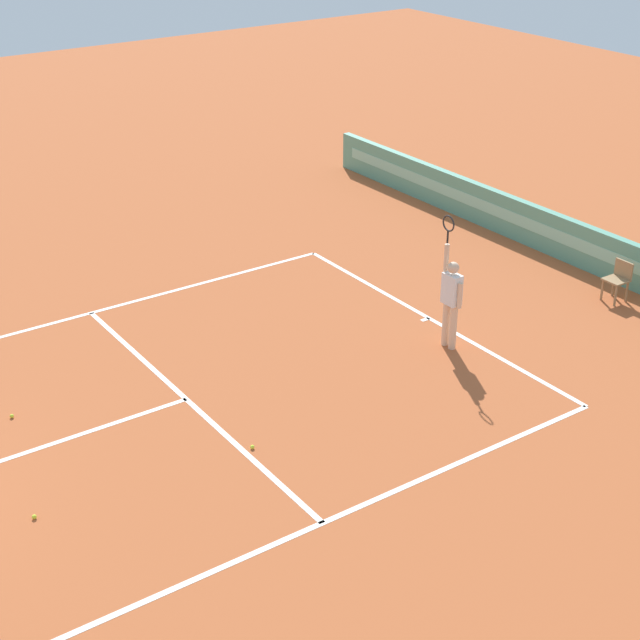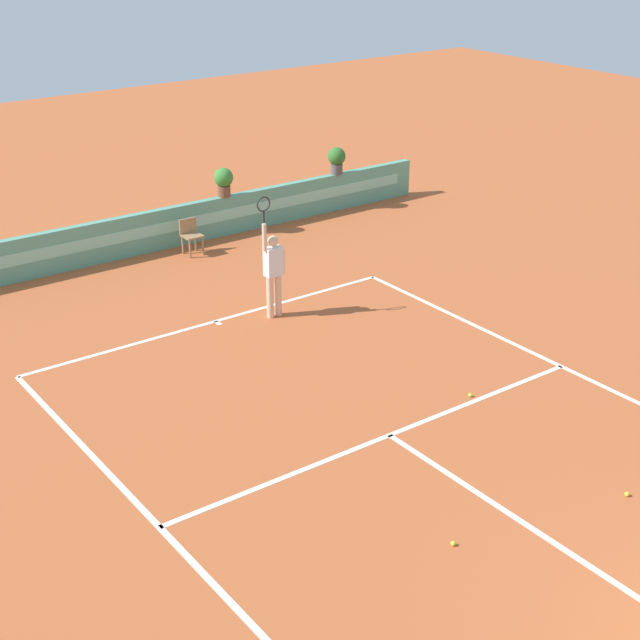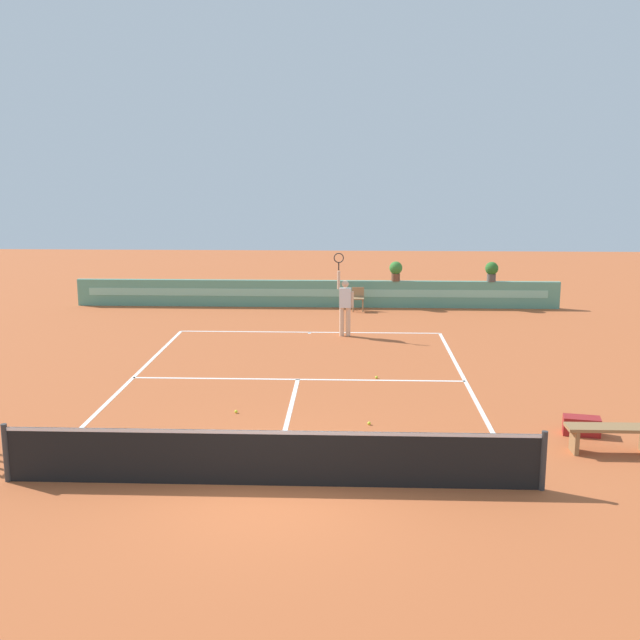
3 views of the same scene
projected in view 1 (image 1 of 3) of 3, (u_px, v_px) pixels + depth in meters
ground_plane at (165, 406)px, 16.67m from camera, size 60.00×60.00×0.00m
court_lines at (202, 394)px, 17.03m from camera, size 8.32×11.94×0.01m
back_wall_barrier at (585, 247)px, 21.75m from camera, size 18.00×0.21×1.00m
ball_kid_chair at (618, 279)px, 20.24m from camera, size 0.44×0.44×0.85m
tennis_player at (451, 296)px, 18.14m from camera, size 0.62×0.22×2.58m
tennis_ball_near_baseline at (34, 517)px, 13.93m from camera, size 0.07×0.07×0.07m
tennis_ball_mid_court at (12, 416)px, 16.33m from camera, size 0.07×0.07×0.07m
tennis_ball_by_sideline at (252, 447)px, 15.51m from camera, size 0.07×0.07×0.07m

